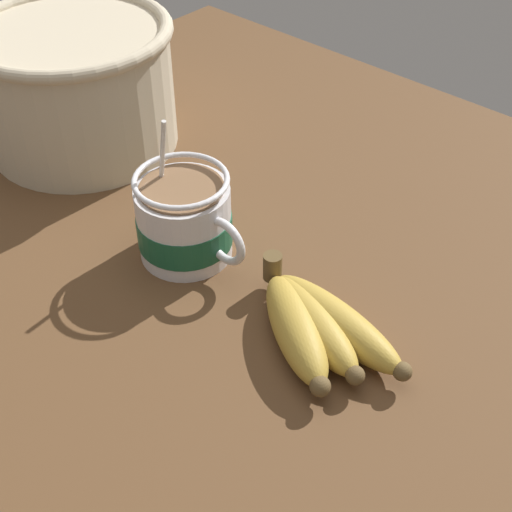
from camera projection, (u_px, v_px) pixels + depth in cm
name	position (u px, v px, depth cm)	size (l,w,h in cm)	color
table	(211.00, 276.00, 78.61)	(103.27, 103.27, 2.69)	brown
coffee_mug	(183.00, 222.00, 76.53)	(14.03, 10.39, 16.02)	silver
banana_bunch	(316.00, 325.00, 68.33)	(19.21, 12.12, 4.46)	brown
woven_basket	(76.00, 83.00, 91.37)	(25.99, 25.99, 16.48)	beige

